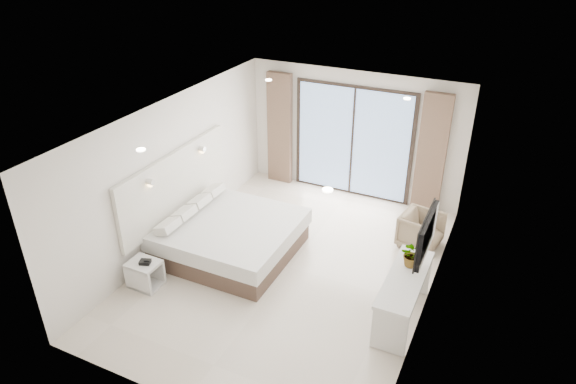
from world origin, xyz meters
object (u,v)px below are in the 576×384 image
at_px(nightstand, 145,274).
at_px(console_desk, 404,289).
at_px(bed, 230,236).
at_px(armchair, 421,229).

height_order(nightstand, console_desk, console_desk).
relative_size(bed, console_desk, 1.38).
bearing_deg(nightstand, bed, 63.41).
height_order(bed, console_desk, console_desk).
bearing_deg(nightstand, armchair, 40.31).
xyz_separation_m(bed, nightstand, (-0.74, -1.43, -0.10)).
distance_m(nightstand, console_desk, 4.11).
xyz_separation_m(bed, armchair, (3.03, 1.68, 0.03)).
bearing_deg(nightstand, console_desk, 15.22).
distance_m(bed, nightstand, 1.61).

